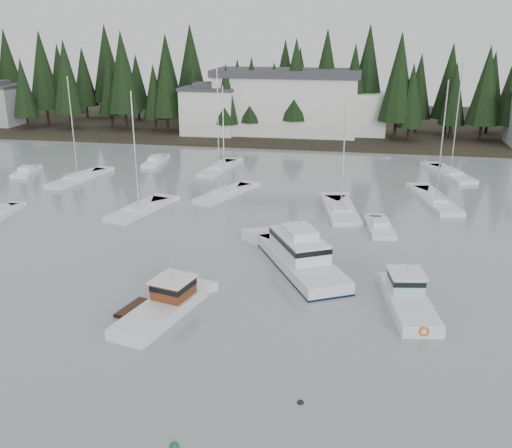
{
  "coord_description": "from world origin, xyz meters",
  "views": [
    {
      "loc": [
        8.1,
        -17.44,
        18.22
      ],
      "look_at": [
        -0.2,
        27.15,
        2.5
      ],
      "focal_mm": 40.0,
      "sensor_mm": 36.0,
      "label": 1
    }
  ],
  "objects_px": {
    "sailboat_7": "(139,211)",
    "runabout_4": "(26,173)",
    "house_west": "(210,110)",
    "sailboat_4": "(450,175)",
    "lobster_boat_brown": "(163,307)",
    "sailboat_6": "(436,202)",
    "cabin_cruiser_center": "(301,258)",
    "sailboat_0": "(219,169)",
    "sailboat_1": "(78,180)",
    "harbor_inn": "(299,103)",
    "sailboat_3": "(341,212)",
    "sailboat_8": "(224,195)",
    "runabout_3": "(155,162)",
    "runabout_1": "(380,229)",
    "lobster_boat_teal": "(408,301)"
  },
  "relations": [
    {
      "from": "house_west",
      "to": "runabout_1",
      "type": "xyz_separation_m",
      "value": [
        28.34,
        -44.33,
        -4.52
      ]
    },
    {
      "from": "cabin_cruiser_center",
      "to": "sailboat_6",
      "type": "height_order",
      "value": "sailboat_6"
    },
    {
      "from": "sailboat_1",
      "to": "sailboat_3",
      "type": "xyz_separation_m",
      "value": [
        33.06,
        -7.18,
        -0.02
      ]
    },
    {
      "from": "sailboat_0",
      "to": "sailboat_8",
      "type": "height_order",
      "value": "sailboat_0"
    },
    {
      "from": "cabin_cruiser_center",
      "to": "sailboat_6",
      "type": "bearing_deg",
      "value": -59.69
    },
    {
      "from": "sailboat_6",
      "to": "sailboat_7",
      "type": "height_order",
      "value": "sailboat_6"
    },
    {
      "from": "house_west",
      "to": "sailboat_8",
      "type": "relative_size",
      "value": 0.74
    },
    {
      "from": "sailboat_7",
      "to": "runabout_1",
      "type": "bearing_deg",
      "value": -78.55
    },
    {
      "from": "house_west",
      "to": "sailboat_7",
      "type": "xyz_separation_m",
      "value": [
        3.81,
        -43.21,
        -4.58
      ]
    },
    {
      "from": "cabin_cruiser_center",
      "to": "sailboat_0",
      "type": "relative_size",
      "value": 0.81
    },
    {
      "from": "lobster_boat_brown",
      "to": "sailboat_3",
      "type": "bearing_deg",
      "value": -9.49
    },
    {
      "from": "sailboat_1",
      "to": "sailboat_4",
      "type": "height_order",
      "value": "sailboat_4"
    },
    {
      "from": "sailboat_8",
      "to": "cabin_cruiser_center",
      "type": "bearing_deg",
      "value": -128.15
    },
    {
      "from": "cabin_cruiser_center",
      "to": "sailboat_6",
      "type": "distance_m",
      "value": 24.05
    },
    {
      "from": "sailboat_7",
      "to": "runabout_4",
      "type": "distance_m",
      "value": 24.17
    },
    {
      "from": "lobster_boat_brown",
      "to": "sailboat_1",
      "type": "xyz_separation_m",
      "value": [
        -22.32,
        31.69,
        -0.38
      ]
    },
    {
      "from": "lobster_boat_brown",
      "to": "sailboat_8",
      "type": "xyz_separation_m",
      "value": [
        -2.57,
        28.21,
        -0.38
      ]
    },
    {
      "from": "harbor_inn",
      "to": "sailboat_7",
      "type": "bearing_deg",
      "value": -103.56
    },
    {
      "from": "sailboat_4",
      "to": "runabout_3",
      "type": "distance_m",
      "value": 40.02
    },
    {
      "from": "sailboat_4",
      "to": "sailboat_8",
      "type": "xyz_separation_m",
      "value": [
        -26.57,
        -14.48,
        -0.01
      ]
    },
    {
      "from": "sailboat_1",
      "to": "runabout_3",
      "type": "relative_size",
      "value": 1.88
    },
    {
      "from": "lobster_boat_teal",
      "to": "runabout_3",
      "type": "xyz_separation_m",
      "value": [
        -32.25,
        38.54,
        -0.37
      ]
    },
    {
      "from": "lobster_boat_brown",
      "to": "sailboat_6",
      "type": "bearing_deg",
      "value": -20.63
    },
    {
      "from": "house_west",
      "to": "sailboat_4",
      "type": "relative_size",
      "value": 0.65
    },
    {
      "from": "harbor_inn",
      "to": "cabin_cruiser_center",
      "type": "distance_m",
      "value": 58.45
    },
    {
      "from": "sailboat_1",
      "to": "sailboat_7",
      "type": "bearing_deg",
      "value": -119.78
    },
    {
      "from": "sailboat_8",
      "to": "runabout_3",
      "type": "distance_m",
      "value": 19.56
    },
    {
      "from": "cabin_cruiser_center",
      "to": "sailboat_0",
      "type": "distance_m",
      "value": 33.82
    },
    {
      "from": "sailboat_8",
      "to": "runabout_1",
      "type": "height_order",
      "value": "sailboat_8"
    },
    {
      "from": "sailboat_8",
      "to": "runabout_1",
      "type": "relative_size",
      "value": 2.11
    },
    {
      "from": "lobster_boat_teal",
      "to": "runabout_3",
      "type": "distance_m",
      "value": 50.25
    },
    {
      "from": "cabin_cruiser_center",
      "to": "runabout_1",
      "type": "relative_size",
      "value": 1.97
    },
    {
      "from": "sailboat_6",
      "to": "lobster_boat_brown",
      "type": "bearing_deg",
      "value": 132.4
    },
    {
      "from": "cabin_cruiser_center",
      "to": "harbor_inn",
      "type": "bearing_deg",
      "value": -21.25
    },
    {
      "from": "sailboat_4",
      "to": "runabout_1",
      "type": "xyz_separation_m",
      "value": [
        -9.38,
        -23.06,
        0.05
      ]
    },
    {
      "from": "cabin_cruiser_center",
      "to": "runabout_4",
      "type": "height_order",
      "value": "cabin_cruiser_center"
    },
    {
      "from": "lobster_boat_brown",
      "to": "runabout_4",
      "type": "xyz_separation_m",
      "value": [
        -30.5,
        33.4,
        -0.33
      ]
    },
    {
      "from": "sailboat_3",
      "to": "sailboat_4",
      "type": "bearing_deg",
      "value": -46.79
    },
    {
      "from": "runabout_3",
      "to": "lobster_boat_brown",
      "type": "bearing_deg",
      "value": -163.24
    },
    {
      "from": "sailboat_7",
      "to": "sailboat_8",
      "type": "distance_m",
      "value": 10.46
    },
    {
      "from": "house_west",
      "to": "runabout_3",
      "type": "relative_size",
      "value": 1.35
    },
    {
      "from": "cabin_cruiser_center",
      "to": "sailboat_3",
      "type": "xyz_separation_m",
      "value": [
        2.54,
        15.02,
        -0.69
      ]
    },
    {
      "from": "harbor_inn",
      "to": "sailboat_0",
      "type": "bearing_deg",
      "value": -105.44
    },
    {
      "from": "sailboat_8",
      "to": "runabout_4",
      "type": "bearing_deg",
      "value": 101.45
    },
    {
      "from": "sailboat_0",
      "to": "lobster_boat_teal",
      "type": "bearing_deg",
      "value": -140.47
    },
    {
      "from": "sailboat_0",
      "to": "sailboat_8",
      "type": "relative_size",
      "value": 1.16
    },
    {
      "from": "cabin_cruiser_center",
      "to": "sailboat_8",
      "type": "height_order",
      "value": "sailboat_8"
    },
    {
      "from": "harbor_inn",
      "to": "lobster_boat_brown",
      "type": "relative_size",
      "value": 3.45
    },
    {
      "from": "house_west",
      "to": "sailboat_0",
      "type": "height_order",
      "value": "sailboat_0"
    },
    {
      "from": "sailboat_7",
      "to": "lobster_boat_brown",
      "type": "bearing_deg",
      "value": -140.44
    }
  ]
}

